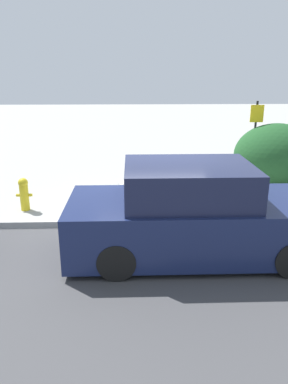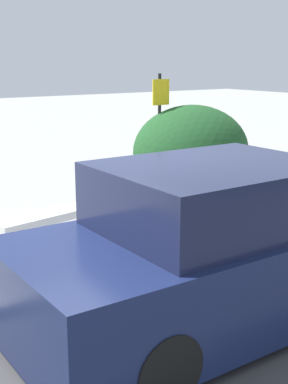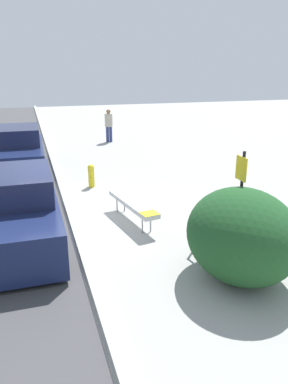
# 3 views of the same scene
# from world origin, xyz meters

# --- Properties ---
(ground_plane) EXTENTS (60.00, 60.00, 0.00)m
(ground_plane) POSITION_xyz_m (0.00, 0.00, 0.00)
(ground_plane) COLOR #9E9E99
(curb) EXTENTS (60.00, 0.20, 0.13)m
(curb) POSITION_xyz_m (0.00, 0.00, 0.07)
(curb) COLOR #A8A8A3
(curb) RESTS_ON ground_plane
(bench) EXTENTS (2.23, 0.77, 0.56)m
(bench) POSITION_xyz_m (0.35, 1.49, 0.49)
(bench) COLOR #99999E
(bench) RESTS_ON ground_plane
(bike_rack) EXTENTS (0.55, 0.15, 0.83)m
(bike_rack) POSITION_xyz_m (2.45, 2.44, 0.50)
(bike_rack) COLOR black
(bike_rack) RESTS_ON ground_plane
(sign_post) EXTENTS (0.36, 0.08, 2.30)m
(sign_post) POSITION_xyz_m (2.96, 2.93, 1.38)
(sign_post) COLOR black
(sign_post) RESTS_ON ground_plane
(fire_hydrant) EXTENTS (0.36, 0.22, 0.77)m
(fire_hydrant) POSITION_xyz_m (-2.90, 0.98, 0.41)
(fire_hydrant) COLOR gold
(fire_hydrant) RESTS_ON ground_plane
(shrub_hedge) EXTENTS (2.28, 1.97, 1.73)m
(shrub_hedge) POSITION_xyz_m (3.51, 2.68, 0.87)
(shrub_hedge) COLOR #1E4C23
(shrub_hedge) RESTS_ON ground_plane
(pedestrian) EXTENTS (0.33, 0.43, 1.70)m
(pedestrian) POSITION_xyz_m (-10.37, 3.20, 0.91)
(pedestrian) COLOR navy
(pedestrian) RESTS_ON ground_plane
(parked_car_near) EXTENTS (4.38, 1.86, 1.60)m
(parked_car_near) POSITION_xyz_m (0.64, -1.30, 0.71)
(parked_car_near) COLOR black
(parked_car_near) RESTS_ON ground_plane
(parked_car_far) EXTENTS (4.52, 1.98, 1.66)m
(parked_car_far) POSITION_xyz_m (-5.71, -1.34, 0.73)
(parked_car_far) COLOR black
(parked_car_far) RESTS_ON ground_plane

